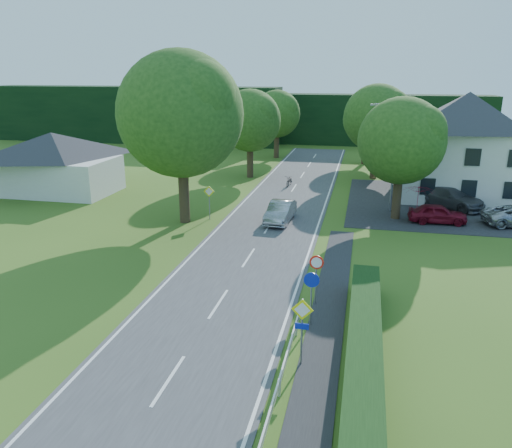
% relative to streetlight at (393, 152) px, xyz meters
% --- Properties ---
extents(road, '(7.00, 80.00, 0.04)m').
position_rel_streetlight_xyz_m(road, '(-8.06, -10.00, -4.44)').
color(road, '#3C3C3F').
rests_on(road, ground).
extents(parking_pad, '(14.00, 16.00, 0.04)m').
position_rel_streetlight_xyz_m(parking_pad, '(3.94, 3.00, -4.44)').
color(parking_pad, '#232326').
rests_on(parking_pad, ground).
extents(line_edge_left, '(0.12, 80.00, 0.01)m').
position_rel_streetlight_xyz_m(line_edge_left, '(-11.31, -10.00, -4.42)').
color(line_edge_left, white).
rests_on(line_edge_left, road).
extents(line_edge_right, '(0.12, 80.00, 0.01)m').
position_rel_streetlight_xyz_m(line_edge_right, '(-4.81, -10.00, -4.42)').
color(line_edge_right, white).
rests_on(line_edge_right, road).
extents(line_centre, '(0.12, 80.00, 0.01)m').
position_rel_streetlight_xyz_m(line_centre, '(-8.06, -10.00, -4.42)').
color(line_centre, white).
rests_on(line_centre, road).
extents(tree_main, '(9.40, 9.40, 11.64)m').
position_rel_streetlight_xyz_m(tree_main, '(-14.06, -6.00, 1.36)').
color(tree_main, '#214615').
rests_on(tree_main, ground).
extents(tree_left_far, '(7.00, 7.00, 8.58)m').
position_rel_streetlight_xyz_m(tree_left_far, '(-13.06, 10.00, -0.17)').
color(tree_left_far, '#214615').
rests_on(tree_left_far, ground).
extents(tree_right_far, '(7.40, 7.40, 9.09)m').
position_rel_streetlight_xyz_m(tree_right_far, '(-1.06, 12.00, 0.08)').
color(tree_right_far, '#214615').
rests_on(tree_right_far, ground).
extents(tree_left_back, '(6.60, 6.60, 8.07)m').
position_rel_streetlight_xyz_m(tree_left_back, '(-12.56, 22.00, -0.43)').
color(tree_left_back, '#214615').
rests_on(tree_left_back, ground).
extents(tree_right_back, '(6.20, 6.20, 7.56)m').
position_rel_streetlight_xyz_m(tree_right_back, '(-2.06, 20.00, -0.68)').
color(tree_right_back, '#214615').
rests_on(tree_right_back, ground).
extents(tree_right_mid, '(7.00, 7.00, 8.58)m').
position_rel_streetlight_xyz_m(tree_right_mid, '(0.44, -2.00, -0.17)').
color(tree_right_mid, '#214615').
rests_on(tree_right_mid, ground).
extents(treeline_left, '(44.00, 6.00, 8.00)m').
position_rel_streetlight_xyz_m(treeline_left, '(-36.06, 32.00, -0.46)').
color(treeline_left, black).
rests_on(treeline_left, ground).
extents(treeline_right, '(30.00, 5.00, 7.00)m').
position_rel_streetlight_xyz_m(treeline_right, '(-0.06, 36.00, -0.96)').
color(treeline_right, black).
rests_on(treeline_right, ground).
extents(bungalow_left, '(11.00, 6.50, 5.20)m').
position_rel_streetlight_xyz_m(bungalow_left, '(-28.06, 0.00, -1.75)').
color(bungalow_left, silver).
rests_on(bungalow_left, ground).
extents(house_white, '(10.60, 8.40, 8.60)m').
position_rel_streetlight_xyz_m(house_white, '(5.94, 6.00, -0.06)').
color(house_white, silver).
rests_on(house_white, ground).
extents(streetlight, '(2.03, 0.18, 8.00)m').
position_rel_streetlight_xyz_m(streetlight, '(0.00, 0.00, 0.00)').
color(streetlight, gray).
rests_on(streetlight, ground).
extents(sign_priority_right, '(0.78, 0.09, 2.59)m').
position_rel_streetlight_xyz_m(sign_priority_right, '(-3.76, -22.02, -2.67)').
color(sign_priority_right, gray).
rests_on(sign_priority_right, ground).
extents(sign_roundabout, '(0.64, 0.08, 2.37)m').
position_rel_streetlight_xyz_m(sign_roundabout, '(-3.76, -19.02, -2.79)').
color(sign_roundabout, gray).
rests_on(sign_roundabout, ground).
extents(sign_speed_limit, '(0.64, 0.11, 2.37)m').
position_rel_streetlight_xyz_m(sign_speed_limit, '(-3.76, -17.03, -2.70)').
color(sign_speed_limit, gray).
rests_on(sign_speed_limit, ground).
extents(sign_priority_left, '(0.78, 0.09, 2.44)m').
position_rel_streetlight_xyz_m(sign_priority_left, '(-12.56, -5.02, -2.75)').
color(sign_priority_left, gray).
rests_on(sign_priority_left, ground).
extents(moving_car, '(1.75, 4.43, 1.43)m').
position_rel_streetlight_xyz_m(moving_car, '(-7.50, -4.63, -3.71)').
color(moving_car, '#A0A0A4').
rests_on(moving_car, road).
extents(motorcycle, '(0.79, 1.93, 0.99)m').
position_rel_streetlight_xyz_m(motorcycle, '(-8.61, 6.72, -3.93)').
color(motorcycle, black).
rests_on(motorcycle, road).
extents(parked_car_red, '(3.99, 1.74, 1.34)m').
position_rel_streetlight_xyz_m(parked_car_red, '(3.22, -2.60, -3.76)').
color(parked_car_red, maroon).
rests_on(parked_car_red, parking_pad).
extents(parked_car_silver_a, '(4.76, 2.35, 1.50)m').
position_rel_streetlight_xyz_m(parked_car_silver_a, '(3.35, 6.65, -3.67)').
color(parked_car_silver_a, silver).
rests_on(parked_car_silver_a, parking_pad).
extents(parked_car_grey, '(5.77, 5.15, 1.61)m').
position_rel_streetlight_xyz_m(parked_car_grey, '(4.58, 2.00, -3.62)').
color(parked_car_grey, '#47474C').
rests_on(parked_car_grey, parking_pad).
extents(parasol, '(2.73, 2.77, 2.13)m').
position_rel_streetlight_xyz_m(parasol, '(2.02, -0.50, -3.36)').
color(parasol, '#B30E2C').
rests_on(parasol, parking_pad).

